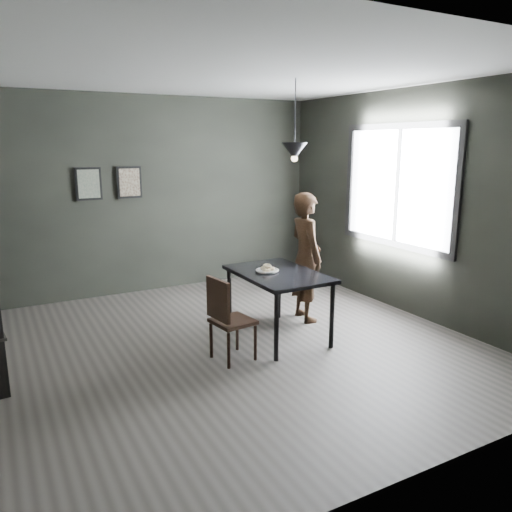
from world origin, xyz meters
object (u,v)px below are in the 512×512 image
cafe_table (278,279)px  white_plate (267,271)px  pendant_lamp (294,151)px  wood_chair (226,314)px  woman (306,257)px

cafe_table → white_plate: white_plate is taller
white_plate → pendant_lamp: size_ratio=0.27×
wood_chair → pendant_lamp: 1.91m
woman → wood_chair: (-1.38, -0.66, -0.30)m
cafe_table → pendant_lamp: pendant_lamp is taller
cafe_table → wood_chair: size_ratio=1.39×
wood_chair → woman: bearing=17.3°
woman → pendant_lamp: 1.34m
wood_chair → cafe_table: bearing=13.2°
cafe_table → woman: size_ratio=0.76×
white_plate → wood_chair: size_ratio=0.27×
cafe_table → wood_chair: bearing=-158.5°
white_plate → woman: bearing=21.0°
white_plate → woman: size_ratio=0.15×
white_plate → cafe_table: bearing=-44.2°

